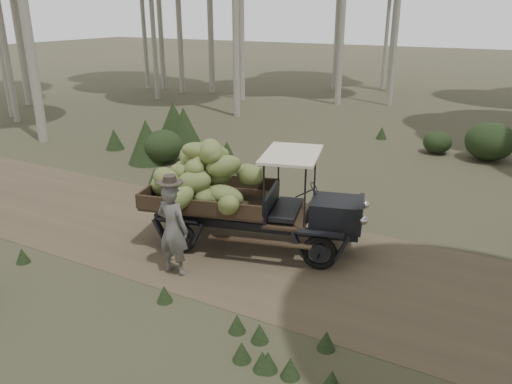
# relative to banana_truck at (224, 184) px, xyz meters

# --- Properties ---
(ground) EXTENTS (120.00, 120.00, 0.00)m
(ground) POSITION_rel_banana_truck_xyz_m (1.04, -0.07, -1.31)
(ground) COLOR #473D2B
(ground) RESTS_ON ground
(dirt_track) EXTENTS (70.00, 4.00, 0.01)m
(dirt_track) POSITION_rel_banana_truck_xyz_m (1.04, -0.07, -1.30)
(dirt_track) COLOR brown
(dirt_track) RESTS_ON ground
(banana_truck) EXTENTS (4.59, 2.76, 2.24)m
(banana_truck) POSITION_rel_banana_truck_xyz_m (0.00, 0.00, 0.00)
(banana_truck) COLOR black
(banana_truck) RESTS_ON ground
(farmer) EXTENTS (0.64, 0.47, 1.88)m
(farmer) POSITION_rel_banana_truck_xyz_m (-0.18, -1.46, -0.42)
(farmer) COLOR #5D5A55
(farmer) RESTS_ON ground
(undergrowth) EXTENTS (23.84, 21.93, 1.38)m
(undergrowth) POSITION_rel_banana_truck_xyz_m (0.08, 1.42, -0.76)
(undergrowth) COLOR #233319
(undergrowth) RESTS_ON ground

